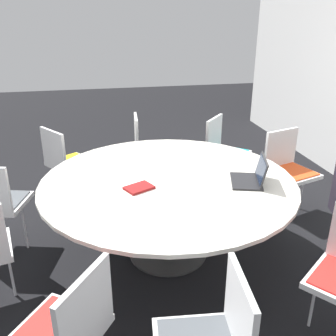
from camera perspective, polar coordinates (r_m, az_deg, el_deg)
ground_plane at (r=3.43m, az=0.00°, el=-12.76°), size 16.00×16.00×0.00m
conference_table at (r=3.11m, az=0.00°, el=-3.20°), size 2.08×2.08×0.72m
chair_1 at (r=4.06m, az=17.84°, el=0.40°), size 0.53×0.55×0.87m
chair_2 at (r=4.41m, az=8.45°, el=3.06°), size 0.61×0.61×0.87m
chair_3 at (r=4.49m, az=-3.16°, el=3.64°), size 0.47×0.45×0.87m
chair_4 at (r=4.18m, az=-15.34°, el=1.37°), size 0.60×0.60×0.87m
chair_7 at (r=2.10m, az=-15.14°, el=-22.37°), size 0.60×0.60×0.87m
laptop at (r=3.07m, az=12.70°, el=-1.27°), size 0.39×0.34×0.21m
spiral_notebook at (r=2.91m, az=-4.43°, el=-3.02°), size 0.23×0.25×0.02m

